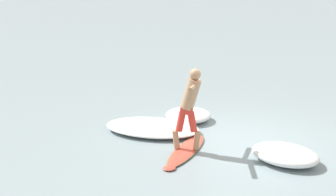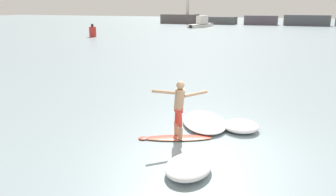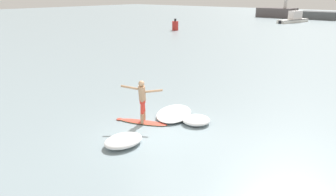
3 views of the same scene
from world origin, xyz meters
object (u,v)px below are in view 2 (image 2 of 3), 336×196
at_px(fishing_boat_near_jetty, 202,23).
at_px(channel_marker_buoy, 93,32).
at_px(surfboard, 177,138).
at_px(surfer, 179,104).

distance_m(fishing_boat_near_jetty, channel_marker_buoy, 24.76).
bearing_deg(surfboard, channel_marker_buoy, 125.68).
xyz_separation_m(surfboard, surfer, (0.08, -0.05, 1.09)).
relative_size(surfer, channel_marker_buoy, 1.11).
bearing_deg(fishing_boat_near_jetty, surfboard, -77.42).
xyz_separation_m(fishing_boat_near_jetty, channel_marker_buoy, (-8.62, -23.21, -0.00)).
height_order(fishing_boat_near_jetty, channel_marker_buoy, fishing_boat_near_jetty).
distance_m(surfer, channel_marker_buoy, 34.42).
relative_size(surfer, fishing_boat_near_jetty, 0.21).
distance_m(surfboard, surfer, 1.09).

